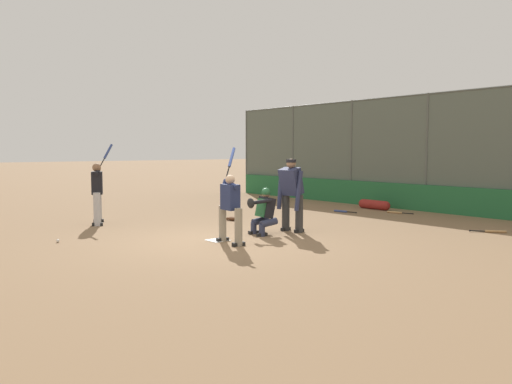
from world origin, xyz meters
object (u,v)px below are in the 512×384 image
object	(u,v)px
baseball_loose	(58,241)
spare_bat_first_base_side	(342,211)
catcher_behind_plate	(263,210)
equipment_bag_dugout_side	(374,205)
spare_bat_third_base_side	(493,231)
batter_on_deck	(97,191)
spare_bat_near_backstop	(397,212)
batter_at_plate	(230,206)
fielding_glove_on_dirt	(231,219)
umpire_home	(291,192)

from	to	relation	value
baseball_loose	spare_bat_first_base_side	bearing A→B (deg)	-93.54
catcher_behind_plate	spare_bat_first_base_side	distance (m)	5.07
baseball_loose	equipment_bag_dugout_side	world-z (taller)	equipment_bag_dugout_side
catcher_behind_plate	spare_bat_third_base_side	world-z (taller)	catcher_behind_plate
batter_on_deck	spare_bat_near_backstop	distance (m)	9.19
baseball_loose	equipment_bag_dugout_side	size ratio (longest dim) A/B	0.06
batter_on_deck	baseball_loose	size ratio (longest dim) A/B	29.76
batter_at_plate	spare_bat_first_base_side	bearing A→B (deg)	-65.81
batter_on_deck	spare_bat_near_backstop	bearing A→B (deg)	-91.00
spare_bat_near_backstop	equipment_bag_dugout_side	distance (m)	1.26
catcher_behind_plate	fielding_glove_on_dirt	xyz separation A→B (m)	(2.40, -0.87, -0.53)
catcher_behind_plate	spare_bat_first_base_side	bearing A→B (deg)	-62.36
spare_bat_near_backstop	fielding_glove_on_dirt	distance (m)	5.46
umpire_home	spare_bat_first_base_side	world-z (taller)	umpire_home
spare_bat_first_base_side	batter_at_plate	bearing A→B (deg)	96.79
baseball_loose	catcher_behind_plate	bearing A→B (deg)	-117.26
batter_at_plate	baseball_loose	distance (m)	3.88
catcher_behind_plate	spare_bat_near_backstop	distance (m)	5.92
spare_bat_near_backstop	equipment_bag_dugout_side	xyz separation A→B (m)	(1.19, -0.40, 0.12)
catcher_behind_plate	spare_bat_first_base_side	xyz separation A→B (m)	(1.58, -4.79, -0.55)
spare_bat_third_base_side	equipment_bag_dugout_side	xyz separation A→B (m)	(4.88, -1.80, 0.12)
batter_on_deck	catcher_behind_plate	bearing A→B (deg)	-126.33
spare_bat_first_base_side	baseball_loose	world-z (taller)	baseball_loose
catcher_behind_plate	batter_on_deck	size ratio (longest dim) A/B	0.51
batter_at_plate	spare_bat_third_base_side	bearing A→B (deg)	-111.45
spare_bat_near_backstop	baseball_loose	bearing A→B (deg)	66.42
catcher_behind_plate	baseball_loose	bearing A→B (deg)	72.14
batter_on_deck	baseball_loose	distance (m)	2.91
equipment_bag_dugout_side	spare_bat_third_base_side	bearing A→B (deg)	159.76
spare_bat_third_base_side	equipment_bag_dugout_side	size ratio (longest dim) A/B	0.55
umpire_home	spare_bat_third_base_side	bearing A→B (deg)	-139.69
batter_on_deck	spare_bat_near_backstop	world-z (taller)	batter_on_deck
umpire_home	spare_bat_first_base_side	distance (m)	4.42
spare_bat_third_base_side	equipment_bag_dugout_side	distance (m)	5.20
fielding_glove_on_dirt	equipment_bag_dugout_side	size ratio (longest dim) A/B	0.24
batter_at_plate	spare_bat_third_base_side	size ratio (longest dim) A/B	3.01
catcher_behind_plate	batter_on_deck	xyz separation A→B (m)	(4.25, 2.34, 0.33)
batter_on_deck	equipment_bag_dugout_side	distance (m)	9.11
batter_on_deck	fielding_glove_on_dirt	size ratio (longest dim) A/B	7.25
equipment_bag_dugout_side	spare_bat_first_base_side	bearing A→B (deg)	84.94
spare_bat_first_base_side	fielding_glove_on_dirt	bearing A→B (deg)	66.84
batter_at_plate	batter_on_deck	world-z (taller)	batter_on_deck
spare_bat_first_base_side	baseball_loose	xyz separation A→B (m)	(0.55, 8.92, 0.00)
spare_bat_third_base_side	baseball_loose	size ratio (longest dim) A/B	9.39
catcher_behind_plate	batter_on_deck	bearing A→B (deg)	38.21
batter_at_plate	fielding_glove_on_dirt	distance (m)	3.63
batter_at_plate	equipment_bag_dugout_side	size ratio (longest dim) A/B	1.67
umpire_home	fielding_glove_on_dirt	size ratio (longest dim) A/B	5.97
batter_on_deck	spare_bat_third_base_side	distance (m)	10.32
catcher_behind_plate	fielding_glove_on_dirt	world-z (taller)	catcher_behind_plate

